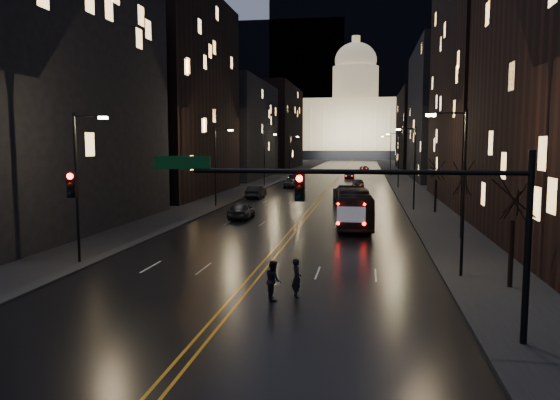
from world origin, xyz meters
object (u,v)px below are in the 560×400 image
at_px(oncoming_car_b, 256,192).
at_px(traffic_signal, 366,202).
at_px(bus, 353,207).
at_px(pedestrian_a, 297,278).
at_px(pedestrian_b, 273,280).
at_px(oncoming_car_a, 241,210).
at_px(receding_car_a, 341,196).

bearing_deg(oncoming_car_b, traffic_signal, 108.05).
bearing_deg(bus, pedestrian_a, -99.04).
height_order(bus, pedestrian_b, bus).
bearing_deg(pedestrian_a, pedestrian_b, 92.70).
distance_m(bus, oncoming_car_b, 26.36).
bearing_deg(oncoming_car_a, pedestrian_a, 108.84).
bearing_deg(pedestrian_b, pedestrian_a, -84.57).
bearing_deg(pedestrian_a, traffic_signal, -171.60).
height_order(bus, receding_car_a, bus).
relative_size(traffic_signal, oncoming_car_a, 3.62).
xyz_separation_m(receding_car_a, pedestrian_a, (-0.10, -41.92, 0.08)).
relative_size(receding_car_a, pedestrian_a, 2.77).
bearing_deg(receding_car_a, pedestrian_a, -95.02).
relative_size(bus, pedestrian_b, 6.44).
xyz_separation_m(oncoming_car_a, pedestrian_b, (7.67, -26.45, 0.11)).
bearing_deg(pedestrian_b, bus, -28.54).
xyz_separation_m(traffic_signal, pedestrian_a, (-3.15, 5.00, -4.17)).
bearing_deg(traffic_signal, pedestrian_b, 132.81).
height_order(oncoming_car_a, receding_car_a, receding_car_a).
bearing_deg(oncoming_car_b, pedestrian_b, 104.68).
bearing_deg(oncoming_car_b, oncoming_car_a, 99.61).
bearing_deg(traffic_signal, oncoming_car_b, 105.87).
height_order(oncoming_car_a, pedestrian_a, pedestrian_a).
xyz_separation_m(traffic_signal, oncoming_car_a, (-11.83, 30.95, -4.29)).
distance_m(traffic_signal, oncoming_car_b, 52.87).
distance_m(oncoming_car_a, pedestrian_a, 27.36).
height_order(traffic_signal, receding_car_a, traffic_signal).
bearing_deg(traffic_signal, oncoming_car_a, 110.92).
bearing_deg(oncoming_car_a, pedestrian_b, 106.51).
distance_m(oncoming_car_a, oncoming_car_b, 19.91).
height_order(oncoming_car_b, pedestrian_b, pedestrian_b).
relative_size(pedestrian_a, pedestrian_b, 1.01).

